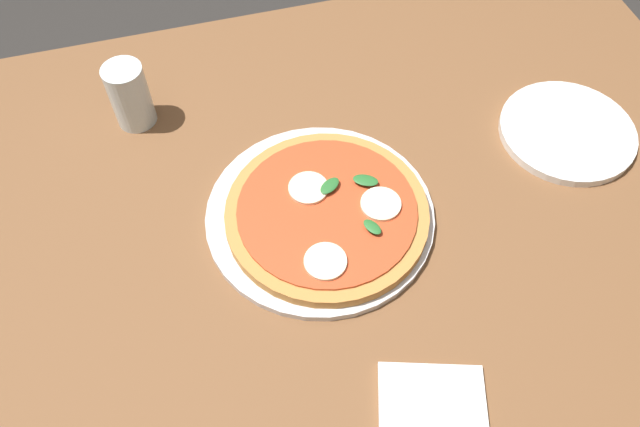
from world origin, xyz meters
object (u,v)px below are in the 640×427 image
Objects in this scene: plate_white at (567,131)px; glass_cup at (130,95)px; napkin at (432,400)px; pizza at (327,214)px; dining_table at (276,264)px; serving_tray at (320,215)px.

glass_cup is at bearing 161.60° from plate_white.
glass_cup is (-0.29, 0.57, 0.05)m from napkin.
pizza is at bearing -49.06° from glass_cup.
dining_table is 7.16× the size of plate_white.
glass_cup reaches higher than plate_white.
serving_tray is 1.55× the size of plate_white.
plate_white is 0.51m from napkin.
glass_cup reaches higher than serving_tray.
serving_tray is 2.56× the size of napkin.
plate_white is (0.42, 0.06, -0.02)m from pizza.
glass_cup reaches higher than dining_table.
pizza is at bearing -0.88° from dining_table.
plate_white is at bearing 8.20° from pizza.
pizza is at bearing 99.89° from napkin.
dining_table is 4.63× the size of serving_tray.
pizza reaches higher than napkin.
dining_table is at bearing -171.92° from serving_tray.
serving_tray reaches higher than dining_table.
glass_cup is (-0.24, 0.27, 0.05)m from serving_tray.
plate_white is at bearing -18.40° from glass_cup.
plate_white reaches higher than napkin.
glass_cup is at bearing 120.07° from dining_table.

